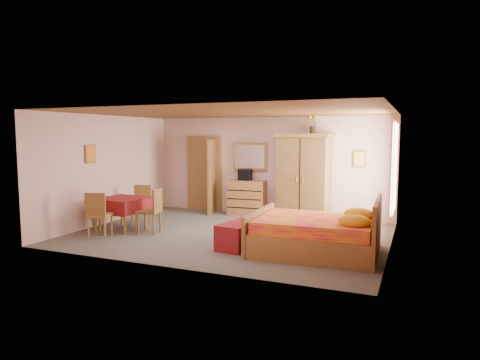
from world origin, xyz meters
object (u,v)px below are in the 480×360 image
at_px(bed, 315,224).
at_px(chair_west, 94,208).
at_px(floor_lamp, 284,184).
at_px(dining_table, 123,214).
at_px(wall_mirror, 250,157).
at_px(chair_north, 141,205).
at_px(chair_east, 149,211).
at_px(wardrobe, 304,177).
at_px(chair_south, 100,214).
at_px(chest_of_drawers, 247,198).
at_px(sunflower_vase, 313,123).
at_px(bench, 246,233).
at_px(stereo, 245,175).

distance_m(bed, chair_west, 5.19).
bearing_deg(floor_lamp, dining_table, -135.59).
height_order(wall_mirror, chair_west, wall_mirror).
xyz_separation_m(chair_north, chair_east, (0.77, -0.76, 0.03)).
distance_m(floor_lamp, wardrobe, 0.61).
bearing_deg(wall_mirror, chair_south, -121.29).
height_order(wardrobe, chair_west, wardrobe).
distance_m(wardrobe, bed, 3.14).
height_order(chair_south, chair_east, chair_east).
relative_size(floor_lamp, chair_west, 1.91).
bearing_deg(chair_east, floor_lamp, -46.69).
relative_size(wall_mirror, chair_south, 0.99).
bearing_deg(chest_of_drawers, dining_table, -128.89).
bearing_deg(bed, chest_of_drawers, 128.71).
distance_m(floor_lamp, chair_east, 3.64).
bearing_deg(wardrobe, wall_mirror, 175.52).
height_order(chest_of_drawers, sunflower_vase, sunflower_vase).
relative_size(wall_mirror, floor_lamp, 0.54).
bearing_deg(wardrobe, chair_north, -145.96).
bearing_deg(chair_east, chest_of_drawers, -32.93).
bearing_deg(chair_east, wall_mirror, -31.49).
relative_size(wall_mirror, bench, 0.65).
distance_m(sunflower_vase, bed, 3.67).
relative_size(chair_south, chair_north, 1.04).
bearing_deg(chair_north, floor_lamp, -162.86).
bearing_deg(dining_table, sunflower_vase, 37.72).
bearing_deg(bench, chair_west, 178.16).
bearing_deg(sunflower_vase, chair_east, -135.06).
xyz_separation_m(floor_lamp, chair_north, (-2.91, -2.15, -0.42)).
xyz_separation_m(chair_south, chair_west, (-0.76, 0.69, -0.02)).
xyz_separation_m(floor_lamp, bed, (1.53, -3.06, -0.36)).
bearing_deg(floor_lamp, chest_of_drawers, -173.64).
relative_size(wardrobe, chair_west, 2.37).
distance_m(wardrobe, bench, 3.06).
bearing_deg(dining_table, wardrobe, 38.13).
height_order(chest_of_drawers, bed, bed).
height_order(bed, chair_north, bed).
height_order(wardrobe, bench, wardrobe).
height_order(chest_of_drawers, dining_table, chest_of_drawers).
bearing_deg(sunflower_vase, chair_south, -135.39).
height_order(sunflower_vase, chair_east, sunflower_vase).
relative_size(wardrobe, chair_east, 2.23).
bearing_deg(stereo, wall_mirror, 65.29).
xyz_separation_m(stereo, chair_west, (-2.59, -2.86, -0.62)).
bearing_deg(chair_south, sunflower_vase, 28.44).
height_order(floor_lamp, wardrobe, wardrobe).
bearing_deg(chair_north, wardrobe, -169.04).
height_order(wall_mirror, stereo, wall_mirror).
bearing_deg(chair_south, chest_of_drawers, 45.17).
xyz_separation_m(chair_south, chair_east, (0.74, 0.70, 0.01)).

